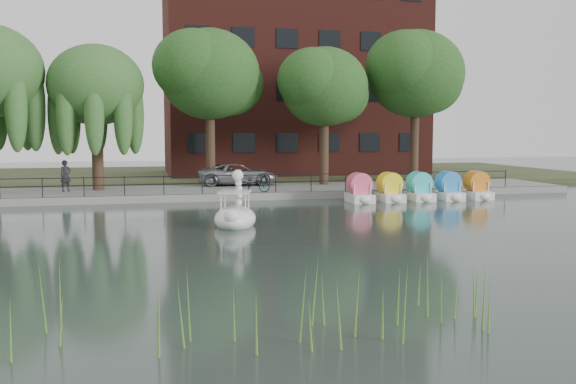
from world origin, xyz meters
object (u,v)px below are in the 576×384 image
object	(u,v)px
minivan	(238,173)
swan_boat	(235,214)
bicycle	(254,183)
pedestrian	(66,173)

from	to	relation	value
minivan	swan_boat	world-z (taller)	swan_boat
minivan	bicycle	xyz separation A→B (m)	(0.18, -4.53, -0.28)
pedestrian	minivan	bearing A→B (deg)	-22.05
minivan	pedestrian	world-z (taller)	pedestrian
pedestrian	swan_boat	size ratio (longest dim) A/B	0.68
minivan	pedestrian	distance (m)	10.03
swan_boat	pedestrian	bearing A→B (deg)	137.90
bicycle	swan_boat	world-z (taller)	swan_boat
minivan	swan_boat	bearing A→B (deg)	173.92
bicycle	pedestrian	xyz separation A→B (m)	(-10.05, 2.75, 0.49)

